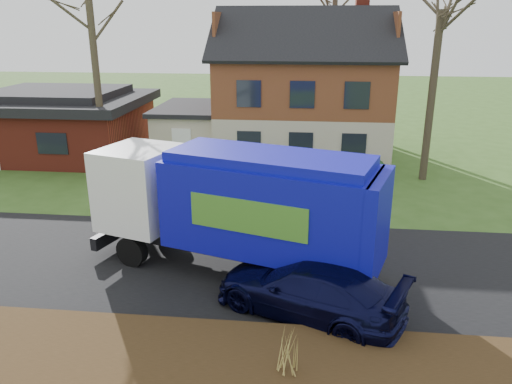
# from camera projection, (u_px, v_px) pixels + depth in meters

# --- Properties ---
(ground) EXTENTS (120.00, 120.00, 0.00)m
(ground) POSITION_uv_depth(u_px,v_px,m) (229.00, 264.00, 15.90)
(ground) COLOR #33521B
(ground) RESTS_ON ground
(road) EXTENTS (80.00, 7.00, 0.02)m
(road) POSITION_uv_depth(u_px,v_px,m) (229.00, 264.00, 15.90)
(road) COLOR black
(road) RESTS_ON ground
(mulch_verge) EXTENTS (80.00, 3.50, 0.30)m
(mulch_verge) POSITION_uv_depth(u_px,v_px,m) (191.00, 370.00, 10.87)
(mulch_verge) COLOR #302010
(mulch_verge) RESTS_ON ground
(main_house) EXTENTS (12.95, 8.95, 9.26)m
(main_house) POSITION_uv_depth(u_px,v_px,m) (294.00, 85.00, 27.52)
(main_house) COLOR beige
(main_house) RESTS_ON ground
(ranch_house) EXTENTS (9.80, 8.20, 3.70)m
(ranch_house) POSITION_uv_depth(u_px,v_px,m) (59.00, 123.00, 28.76)
(ranch_house) COLOR maroon
(ranch_house) RESTS_ON ground
(garbage_truck) EXTENTS (9.32, 5.00, 3.86)m
(garbage_truck) POSITION_uv_depth(u_px,v_px,m) (239.00, 204.00, 14.75)
(garbage_truck) COLOR black
(garbage_truck) RESTS_ON ground
(silver_sedan) EXTENTS (4.95, 3.35, 1.54)m
(silver_sedan) POSITION_uv_depth(u_px,v_px,m) (223.00, 190.00, 20.55)
(silver_sedan) COLOR #B1B5B9
(silver_sedan) RESTS_ON ground
(navy_wagon) EXTENTS (5.44, 3.99, 1.46)m
(navy_wagon) POSITION_uv_depth(u_px,v_px,m) (308.00, 289.00, 12.99)
(navy_wagon) COLOR black
(navy_wagon) RESTS_ON ground
(grass_clump_mid) EXTENTS (0.36, 0.29, 0.99)m
(grass_clump_mid) POSITION_uv_depth(u_px,v_px,m) (288.00, 352.00, 10.42)
(grass_clump_mid) COLOR #A8934A
(grass_clump_mid) RESTS_ON mulch_verge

